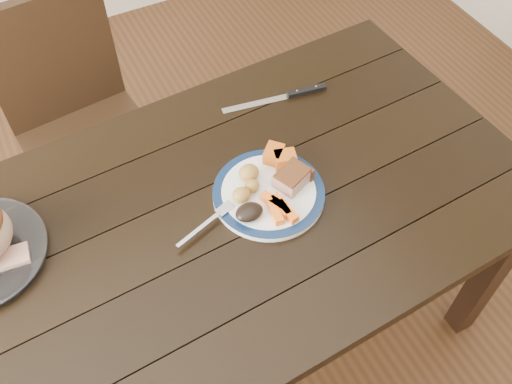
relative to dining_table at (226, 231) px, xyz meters
name	(u,v)px	position (x,y,z in m)	size (l,w,h in m)	color
ground	(233,334)	(0.00, 0.00, -0.66)	(4.00, 4.00, 0.00)	#472B16
dining_table	(226,231)	(0.00, 0.00, 0.00)	(1.65, 0.99, 0.75)	black
chair_far	(79,117)	(-0.21, 0.74, -0.13)	(0.47, 0.47, 0.93)	black
dinner_plate	(269,194)	(0.12, -0.01, 0.10)	(0.29, 0.29, 0.02)	white
plate_rim	(269,191)	(0.12, -0.01, 0.11)	(0.29, 0.29, 0.02)	#0C1E3E
pork_slice	(292,178)	(0.19, -0.02, 0.13)	(0.08, 0.07, 0.04)	tan
roasted_potatoes	(247,183)	(0.08, 0.02, 0.13)	(0.10, 0.10, 0.04)	gold
carrot_batons	(279,208)	(0.11, -0.08, 0.12)	(0.06, 0.11, 0.02)	orange
pumpkin_wedges	(279,157)	(0.19, 0.06, 0.13)	(0.09, 0.09, 0.04)	orange
dark_mushroom	(249,212)	(0.04, -0.06, 0.13)	(0.07, 0.05, 0.03)	black
fork	(209,221)	(-0.05, -0.03, 0.11)	(0.17, 0.07, 0.00)	silver
cut_slice	(14,257)	(-0.50, 0.09, 0.12)	(0.07, 0.06, 0.02)	tan
carving_knife	(294,94)	(0.36, 0.28, 0.10)	(0.32, 0.07, 0.01)	silver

